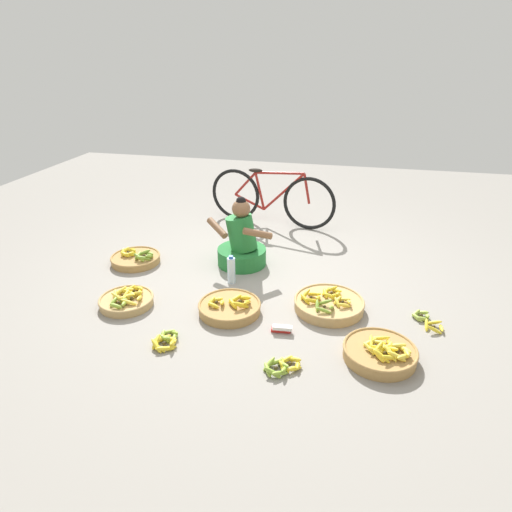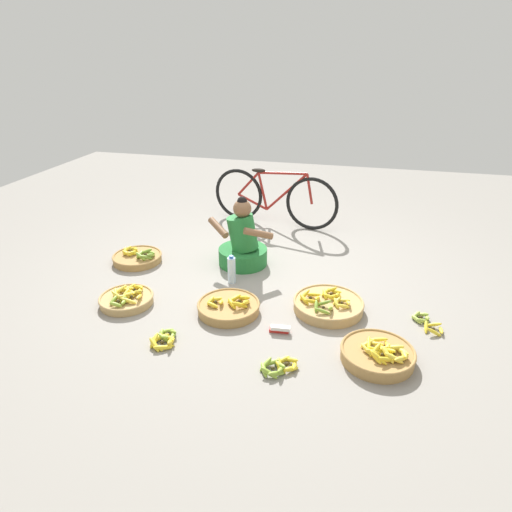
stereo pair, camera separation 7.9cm
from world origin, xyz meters
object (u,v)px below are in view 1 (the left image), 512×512
(bicycle_leaning, at_px, (271,198))
(loose_bananas_front_center, at_px, (282,366))
(vendor_woman_front, at_px, (241,244))
(water_bottle, at_px, (231,270))
(banana_basket_front_right, at_px, (136,258))
(banana_basket_near_bicycle, at_px, (230,307))
(loose_bananas_back_right, at_px, (166,341))
(banana_basket_mid_right, at_px, (329,304))
(banana_basket_front_left, at_px, (381,352))
(loose_bananas_back_center, at_px, (426,320))
(banana_basket_mid_left, at_px, (127,300))
(packet_carton_stack, at_px, (282,329))

(bicycle_leaning, xyz_separation_m, loose_bananas_front_center, (0.65, -2.88, -0.33))
(vendor_woman_front, relative_size, water_bottle, 2.57)
(vendor_woman_front, bearing_deg, banana_basket_front_right, -168.94)
(loose_bananas_front_center, bearing_deg, banana_basket_near_bicycle, 131.42)
(vendor_woman_front, height_order, loose_bananas_back_right, vendor_woman_front)
(banana_basket_mid_right, height_order, banana_basket_near_bicycle, same)
(banana_basket_front_left, distance_m, loose_bananas_back_center, 0.71)
(loose_bananas_back_right, bearing_deg, vendor_woman_front, 81.45)
(banana_basket_front_right, height_order, banana_basket_front_left, banana_basket_front_left)
(banana_basket_front_left, xyz_separation_m, loose_bananas_front_center, (-0.70, -0.28, -0.03))
(bicycle_leaning, height_order, banana_basket_near_bicycle, bicycle_leaning)
(loose_bananas_front_center, bearing_deg, bicycle_leaning, 102.71)
(banana_basket_mid_left, height_order, water_bottle, water_bottle)
(banana_basket_mid_left, bearing_deg, banana_basket_mid_right, 10.45)
(water_bottle, xyz_separation_m, packet_carton_stack, (0.63, -0.72, -0.11))
(banana_basket_near_bicycle, xyz_separation_m, packet_carton_stack, (0.50, -0.20, -0.02))
(banana_basket_near_bicycle, distance_m, packet_carton_stack, 0.54)
(bicycle_leaning, distance_m, water_bottle, 1.71)
(loose_bananas_back_right, distance_m, loose_bananas_back_center, 2.18)
(water_bottle, relative_size, packet_carton_stack, 1.66)
(banana_basket_mid_right, height_order, loose_bananas_back_right, banana_basket_mid_right)
(packet_carton_stack, bearing_deg, banana_basket_front_right, 152.12)
(vendor_woman_front, relative_size, loose_bananas_front_center, 2.57)
(packet_carton_stack, bearing_deg, banana_basket_mid_right, 51.56)
(vendor_woman_front, distance_m, banana_basket_front_left, 1.96)
(loose_bananas_front_center, relative_size, packet_carton_stack, 1.66)
(bicycle_leaning, relative_size, loose_bananas_front_center, 5.73)
(vendor_woman_front, relative_size, banana_basket_mid_left, 1.54)
(bicycle_leaning, bearing_deg, loose_bananas_back_center, -49.15)
(vendor_woman_front, bearing_deg, water_bottle, -89.12)
(bicycle_leaning, distance_m, banana_basket_mid_left, 2.49)
(loose_bananas_back_right, xyz_separation_m, packet_carton_stack, (0.86, 0.36, 0.00))
(banana_basket_front_left, xyz_separation_m, loose_bananas_back_center, (0.40, 0.59, -0.03))
(banana_basket_mid_right, bearing_deg, loose_bananas_back_right, -146.59)
(banana_basket_near_bicycle, bearing_deg, banana_basket_front_right, 149.85)
(banana_basket_mid_left, distance_m, loose_bananas_back_right, 0.75)
(banana_basket_mid_right, height_order, water_bottle, water_bottle)
(banana_basket_front_left, xyz_separation_m, banana_basket_mid_left, (-2.23, 0.29, -0.01))
(water_bottle, bearing_deg, loose_bananas_back_center, -10.00)
(banana_basket_front_right, distance_m, water_bottle, 1.16)
(banana_basket_front_right, height_order, packet_carton_stack, banana_basket_front_right)
(vendor_woman_front, relative_size, banana_basket_mid_right, 1.21)
(bicycle_leaning, height_order, banana_basket_front_right, bicycle_leaning)
(bicycle_leaning, height_order, banana_basket_mid_right, bicycle_leaning)
(banana_basket_front_right, xyz_separation_m, loose_bananas_front_center, (1.85, -1.40, -0.02))
(banana_basket_near_bicycle, height_order, packet_carton_stack, banana_basket_near_bicycle)
(banana_basket_front_right, relative_size, banana_basket_near_bicycle, 0.96)
(vendor_woman_front, height_order, packet_carton_stack, vendor_woman_front)
(banana_basket_mid_right, distance_m, banana_basket_near_bicycle, 0.88)
(banana_basket_mid_right, xyz_separation_m, packet_carton_stack, (-0.35, -0.44, -0.03))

